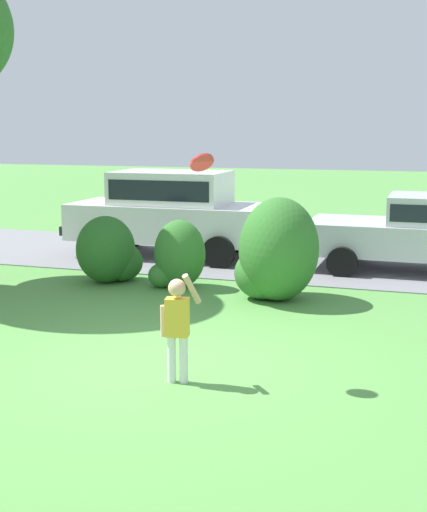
% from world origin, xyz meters
% --- Properties ---
extents(ground_plane, '(80.00, 80.00, 0.00)m').
position_xyz_m(ground_plane, '(0.00, 0.00, 0.00)').
color(ground_plane, '#518E42').
extents(driveway_strip, '(28.00, 4.40, 0.02)m').
position_xyz_m(driveway_strip, '(0.00, 6.89, 0.01)').
color(driveway_strip, slate).
rests_on(driveway_strip, ground).
extents(shrub_near_tree, '(1.18, 1.17, 1.26)m').
position_xyz_m(shrub_near_tree, '(-2.63, 3.93, 0.57)').
color(shrub_near_tree, '#286023').
rests_on(shrub_near_tree, ground).
extents(shrub_centre_left, '(1.03, 0.81, 1.24)m').
position_xyz_m(shrub_centre_left, '(-1.25, 3.92, 0.58)').
color(shrub_centre_left, '#33702B').
rests_on(shrub_centre_left, ground).
extents(shrub_centre, '(1.42, 1.46, 1.74)m').
position_xyz_m(shrub_centre, '(0.64, 3.55, 0.78)').
color(shrub_centre, '#33702B').
rests_on(shrub_centre, ground).
extents(parked_sedan, '(4.42, 2.13, 1.56)m').
position_xyz_m(parked_sedan, '(2.91, 6.61, 0.85)').
color(parked_sedan, silver).
rests_on(parked_sedan, ground).
extents(parked_suv, '(4.71, 2.12, 1.92)m').
position_xyz_m(parked_suv, '(-2.43, 6.68, 1.08)').
color(parked_suv, white).
rests_on(parked_suv, ground).
extents(child_thrower, '(0.43, 0.31, 1.29)m').
position_xyz_m(child_thrower, '(0.42, -0.52, 0.72)').
color(child_thrower, white).
rests_on(child_thrower, ground).
extents(frisbee, '(0.32, 0.26, 0.29)m').
position_xyz_m(frisbee, '(0.61, -0.20, 2.49)').
color(frisbee, red).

